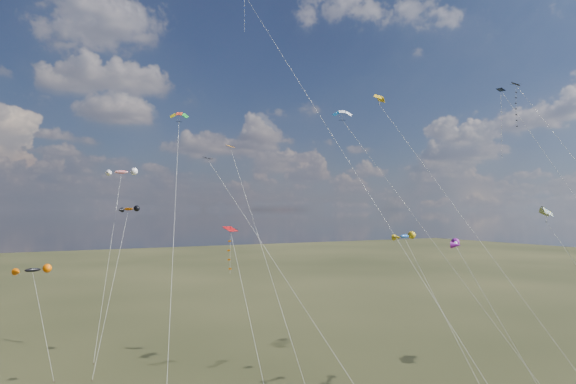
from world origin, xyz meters
name	(u,v)px	position (x,y,z in m)	size (l,w,h in m)	color
diamond_black_high	(528,118)	(29.56, 9.79, 28.47)	(3.96, 23.67, 33.28)	black
diamond_navy_tall	(262,38)	(-2.87, 18.71, 35.98)	(7.60, 32.83, 42.23)	#0F1F49
diamond_black_mid	(252,226)	(-7.16, 11.89, 15.50)	(10.50, 14.00, 22.22)	black
diamond_red_low	(232,256)	(-9.05, 12.06, 12.78)	(1.43, 10.15, 15.48)	#A50D0E
diamond_navy_right	(510,134)	(18.01, 3.38, 24.83)	(0.85, 21.11, 29.75)	#0D1950
diamond_orange_center	(249,207)	(-3.98, 19.60, 17.38)	(1.19, 20.19, 24.85)	orange
parafoil_yellow	(381,98)	(9.68, 13.81, 29.73)	(14.15, 16.59, 30.50)	gold
parafoil_blue_white	(344,113)	(7.80, 18.49, 28.55)	(11.26, 19.93, 29.33)	#0D66AB
parafoil_striped	(546,209)	(25.75, 4.83, 17.09)	(6.11, 10.46, 17.91)	yellow
parafoil_tricolor	(179,116)	(-11.64, 20.50, 26.84)	(7.98, 21.38, 27.64)	yellow
novelty_black_orange	(33,270)	(-24.84, 29.87, 10.53)	(3.69, 6.90, 11.04)	black
novelty_orange_black	(128,210)	(-13.85, 35.32, 17.03)	(7.11, 14.01, 17.55)	#D45700
novelty_white_purple	(456,244)	(11.59, 4.71, 13.67)	(4.32, 8.73, 14.15)	white
novelty_redwhite_stripe	(121,172)	(-13.99, 39.56, 22.08)	(6.70, 12.01, 22.70)	red
novelty_blue_yellow	(405,237)	(7.15, 7.03, 14.36)	(4.20, 8.30, 14.87)	#1D54AF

